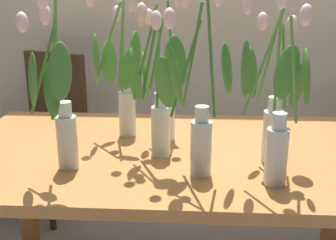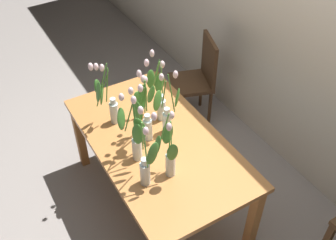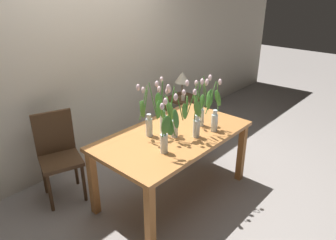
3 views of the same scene
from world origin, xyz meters
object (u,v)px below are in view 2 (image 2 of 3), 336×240
at_px(dining_table, 157,148).
at_px(tulip_vase_4, 158,97).
at_px(tulip_vase_5, 108,102).
at_px(tulip_vase_2, 144,114).
at_px(tulip_vase_3, 167,113).
at_px(tulip_vase_0, 135,134).
at_px(dining_chair, 198,76).
at_px(tulip_vase_1, 145,162).
at_px(tulip_vase_6, 168,154).

bearing_deg(dining_table, tulip_vase_4, 147.12).
distance_m(dining_table, tulip_vase_5, 0.51).
bearing_deg(tulip_vase_5, dining_table, 32.13).
relative_size(tulip_vase_2, tulip_vase_3, 1.00).
relative_size(tulip_vase_0, tulip_vase_4, 1.00).
height_order(tulip_vase_0, tulip_vase_2, tulip_vase_0).
bearing_deg(tulip_vase_3, tulip_vase_5, -132.61).
relative_size(tulip_vase_0, tulip_vase_2, 1.05).
height_order(tulip_vase_2, dining_chair, tulip_vase_2).
xyz_separation_m(tulip_vase_4, tulip_vase_5, (-0.14, -0.36, 0.00)).
height_order(tulip_vase_4, dining_chair, tulip_vase_4).
xyz_separation_m(tulip_vase_1, tulip_vase_2, (-0.39, 0.20, 0.03)).
xyz_separation_m(tulip_vase_1, tulip_vase_5, (-0.67, 0.04, 0.02)).
xyz_separation_m(tulip_vase_1, dining_chair, (-1.10, 1.17, -0.41)).
xyz_separation_m(dining_table, tulip_vase_6, (0.34, -0.10, 0.30)).
distance_m(tulip_vase_1, dining_chair, 1.66).
relative_size(tulip_vase_0, tulip_vase_5, 1.00).
bearing_deg(tulip_vase_3, tulip_vase_1, -46.08).
bearing_deg(tulip_vase_2, tulip_vase_4, 125.25).
bearing_deg(tulip_vase_5, dining_chair, 110.94).
distance_m(dining_table, tulip_vase_3, 0.29).
distance_m(dining_table, tulip_vase_6, 0.46).
bearing_deg(tulip_vase_6, tulip_vase_0, -156.58).
height_order(tulip_vase_2, tulip_vase_4, tulip_vase_4).
bearing_deg(tulip_vase_6, tulip_vase_2, 175.18).
bearing_deg(dining_chair, tulip_vase_2, -53.88).
xyz_separation_m(tulip_vase_2, dining_chair, (-0.71, 0.98, -0.44)).
bearing_deg(dining_table, tulip_vase_3, 109.85).
height_order(tulip_vase_0, tulip_vase_5, tulip_vase_0).
bearing_deg(tulip_vase_2, dining_table, 41.72).
distance_m(tulip_vase_0, tulip_vase_1, 0.24).
relative_size(tulip_vase_1, tulip_vase_2, 1.01).
distance_m(tulip_vase_3, dining_chair, 1.16).
bearing_deg(dining_table, tulip_vase_5, -147.87).
distance_m(tulip_vase_5, tulip_vase_6, 0.70).
bearing_deg(tulip_vase_0, tulip_vase_6, 23.42).
distance_m(dining_table, tulip_vase_2, 0.33).
bearing_deg(tulip_vase_5, tulip_vase_3, 47.39).
height_order(tulip_vase_1, tulip_vase_3, tulip_vase_1).
height_order(dining_table, tulip_vase_6, tulip_vase_6).
distance_m(tulip_vase_2, tulip_vase_4, 0.25).
relative_size(tulip_vase_4, tulip_vase_5, 1.00).
bearing_deg(tulip_vase_4, tulip_vase_1, -36.74).
bearing_deg(tulip_vase_6, dining_table, 163.98).
height_order(dining_table, tulip_vase_5, tulip_vase_5).
relative_size(tulip_vase_2, tulip_vase_4, 0.95).
height_order(tulip_vase_0, tulip_vase_6, tulip_vase_0).
xyz_separation_m(tulip_vase_4, tulip_vase_6, (0.55, -0.24, -0.00)).
bearing_deg(tulip_vase_1, tulip_vase_0, 167.63).
bearing_deg(dining_table, tulip_vase_1, -39.11).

